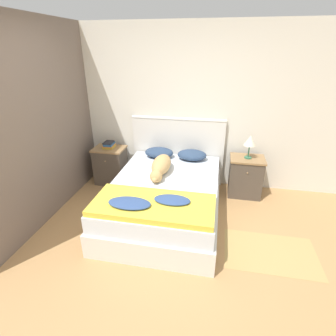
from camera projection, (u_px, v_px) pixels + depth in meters
The scene contains 14 objects.
ground_plane at pixel (143, 265), 2.89m from camera, with size 16.00×16.00×0.00m, color tan.
wall_back at pixel (176, 109), 4.25m from camera, with size 9.00×0.06×2.55m.
wall_side_left at pixel (51, 120), 3.56m from camera, with size 0.06×3.10×2.55m.
bed at pixel (165, 198), 3.66m from camera, with size 1.47×2.07×0.53m.
headboard at pixel (178, 149), 4.46m from camera, with size 1.55×0.06×1.15m.
nightstand_left at pixel (111, 165), 4.54m from camera, with size 0.52×0.42×0.64m.
nightstand_right at pixel (245, 176), 4.15m from camera, with size 0.52×0.42×0.64m.
pillow_left at pixel (159, 153), 4.29m from camera, with size 0.47×0.33×0.16m.
pillow_right at pixel (192, 155), 4.19m from camera, with size 0.47×0.33×0.16m.
quilt at pixel (152, 204), 2.94m from camera, with size 1.38×0.65×0.12m.
dog at pixel (161, 166), 3.73m from camera, with size 0.26×0.82×0.23m.
book_stack at pixel (109, 145), 4.40m from camera, with size 0.18×0.23×0.10m.
table_lamp at pixel (250, 142), 3.90m from camera, with size 0.18×0.18×0.36m.
rug at pixel (270, 253), 3.05m from camera, with size 1.05×0.69×0.00m.
Camera 1 is at (0.69, -2.08, 2.18)m, focal length 28.00 mm.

